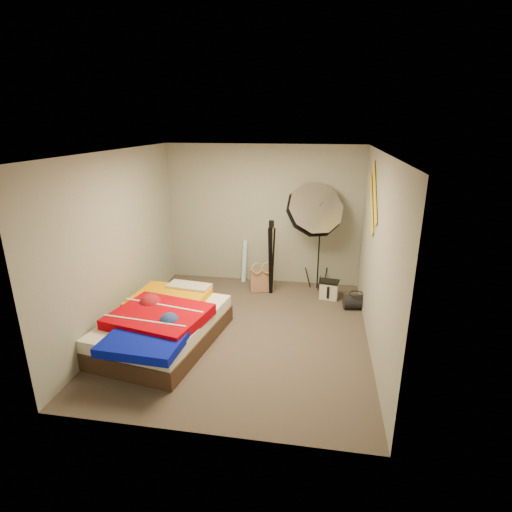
% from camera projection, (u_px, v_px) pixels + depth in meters
% --- Properties ---
extents(floor, '(4.00, 4.00, 0.00)m').
position_uv_depth(floor, '(242.00, 332.00, 5.71)').
color(floor, '#4B4037').
rests_on(floor, ground).
extents(ceiling, '(4.00, 4.00, 0.00)m').
position_uv_depth(ceiling, '(240.00, 152.00, 4.92)').
color(ceiling, silver).
rests_on(ceiling, wall_back).
extents(wall_back, '(3.50, 0.00, 3.50)m').
position_uv_depth(wall_back, '(263.00, 216.00, 7.19)').
color(wall_back, gray).
rests_on(wall_back, floor).
extents(wall_front, '(3.50, 0.00, 3.50)m').
position_uv_depth(wall_front, '(196.00, 317.00, 3.45)').
color(wall_front, gray).
rests_on(wall_front, floor).
extents(wall_left, '(0.00, 4.00, 4.00)m').
position_uv_depth(wall_left, '(119.00, 242.00, 5.59)').
color(wall_left, gray).
rests_on(wall_left, floor).
extents(wall_right, '(0.00, 4.00, 4.00)m').
position_uv_depth(wall_right, '(377.00, 255.00, 5.05)').
color(wall_right, gray).
rests_on(wall_right, floor).
extents(tote_bag, '(0.44, 0.29, 0.42)m').
position_uv_depth(tote_bag, '(262.00, 280.00, 7.03)').
color(tote_bag, '#9A6F53').
rests_on(tote_bag, floor).
extents(wrapping_roll, '(0.12, 0.23, 0.78)m').
position_uv_depth(wrapping_roll, '(244.00, 261.00, 7.42)').
color(wrapping_roll, '#5EB1CE').
rests_on(wrapping_roll, floor).
extents(camera_case, '(0.32, 0.26, 0.29)m').
position_uv_depth(camera_case, '(329.00, 290.00, 6.75)').
color(camera_case, beige).
rests_on(camera_case, floor).
extents(duffel_bag, '(0.41, 0.29, 0.24)m').
position_uv_depth(duffel_bag, '(356.00, 302.00, 6.39)').
color(duffel_bag, black).
rests_on(duffel_bag, floor).
extents(wall_stripe_upper, '(0.02, 0.91, 0.78)m').
position_uv_depth(wall_stripe_upper, '(375.00, 192.00, 5.39)').
color(wall_stripe_upper, gold).
rests_on(wall_stripe_upper, wall_right).
extents(wall_stripe_lower, '(0.02, 0.91, 0.78)m').
position_uv_depth(wall_stripe_lower, '(372.00, 203.00, 5.68)').
color(wall_stripe_lower, gold).
rests_on(wall_stripe_lower, wall_right).
extents(bed, '(1.56, 2.10, 0.54)m').
position_uv_depth(bed, '(163.00, 325.00, 5.35)').
color(bed, '#412B1E').
rests_on(bed, floor).
extents(photo_umbrella, '(1.07, 0.94, 2.02)m').
position_uv_depth(photo_umbrella, '(314.00, 211.00, 6.63)').
color(photo_umbrella, black).
rests_on(photo_umbrella, floor).
extents(camera_tripod, '(0.08, 0.08, 1.31)m').
position_uv_depth(camera_tripod, '(271.00, 252.00, 6.77)').
color(camera_tripod, black).
rests_on(camera_tripod, floor).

